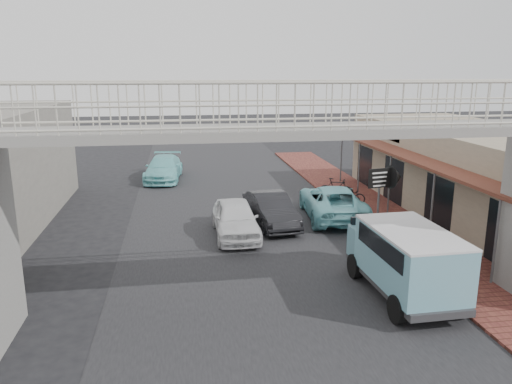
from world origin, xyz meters
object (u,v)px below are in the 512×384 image
object	(u,v)px
motorcycle_near	(348,195)
angkot_far	(164,168)
white_hatchback	(236,219)
angkot_van	(406,254)
arrow_sign	(394,178)
motorcycle_far	(336,189)
dark_sedan	(271,210)
angkot_curb	(332,202)

from	to	relation	value
motorcycle_near	angkot_far	bearing A→B (deg)	71.84
white_hatchback	angkot_far	size ratio (longest dim) A/B	0.86
motorcycle_near	angkot_van	bearing A→B (deg)	-168.75
white_hatchback	angkot_far	xyz separation A→B (m)	(-3.15, 11.37, -0.01)
white_hatchback	arrow_sign	size ratio (longest dim) A/B	1.59
white_hatchback	angkot_van	size ratio (longest dim) A/B	0.96
white_hatchback	motorcycle_far	size ratio (longest dim) A/B	2.37
angkot_van	arrow_sign	bearing A→B (deg)	68.02
dark_sedan	angkot_curb	distance (m)	3.11
white_hatchback	arrow_sign	world-z (taller)	arrow_sign
dark_sedan	angkot_van	size ratio (longest dim) A/B	0.95
angkot_curb	motorcycle_far	distance (m)	3.07
angkot_van	motorcycle_far	world-z (taller)	angkot_van
angkot_van	motorcycle_far	size ratio (longest dim) A/B	2.48
angkot_far	motorcycle_near	distance (m)	11.99
angkot_far	angkot_van	xyz separation A→B (m)	(7.45, -17.81, 0.66)
angkot_far	angkot_van	bearing A→B (deg)	-61.76
white_hatchback	motorcycle_near	xyz separation A→B (m)	(6.11, 3.75, -0.20)
motorcycle_near	arrow_sign	bearing A→B (deg)	-152.32
white_hatchback	angkot_curb	distance (m)	5.08
white_hatchback	motorcycle_far	world-z (taller)	white_hatchback
dark_sedan	motorcycle_far	bearing A→B (deg)	34.21
motorcycle_far	white_hatchback	bearing A→B (deg)	154.21
angkot_far	angkot_curb	bearing A→B (deg)	-44.72
white_hatchback	motorcycle_far	bearing A→B (deg)	39.73
angkot_curb	arrow_sign	bearing A→B (deg)	134.62
angkot_van	arrow_sign	distance (m)	6.56
angkot_curb	motorcycle_far	bearing A→B (deg)	-105.63
angkot_curb	motorcycle_near	size ratio (longest dim) A/B	3.25
motorcycle_far	arrow_sign	bearing A→B (deg)	-146.93
motorcycle_near	angkot_curb	bearing A→B (deg)	163.52
motorcycle_near	motorcycle_far	xyz separation A→B (m)	(-0.31, 1.05, 0.11)
white_hatchback	angkot_far	distance (m)	11.80
angkot_curb	arrow_sign	xyz separation A→B (m)	(1.87, -2.28, 1.55)
motorcycle_near	white_hatchback	bearing A→B (deg)	142.86
angkot_curb	angkot_van	xyz separation A→B (m)	(-0.40, -8.37, 0.64)
white_hatchback	angkot_far	world-z (taller)	white_hatchback
motorcycle_near	arrow_sign	xyz separation A→B (m)	(0.46, -4.10, 1.76)
white_hatchback	motorcycle_near	world-z (taller)	white_hatchback
angkot_van	motorcycle_far	distance (m)	11.36
motorcycle_near	dark_sedan	bearing A→B (deg)	141.52
angkot_far	motorcycle_near	xyz separation A→B (m)	(9.26, -7.62, -0.19)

